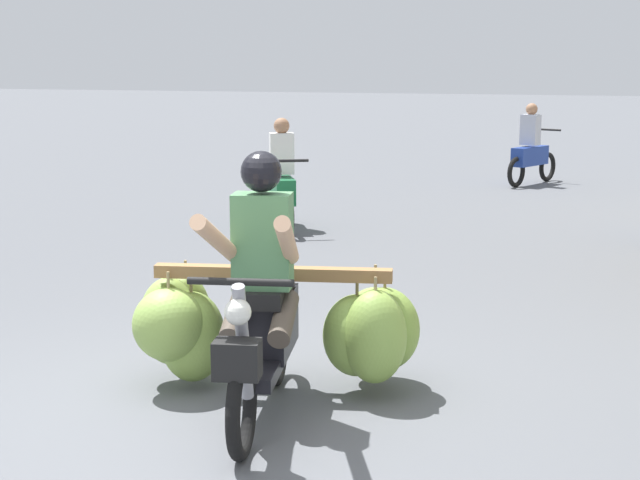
# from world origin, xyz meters

# --- Properties ---
(ground_plane) EXTENTS (120.00, 120.00, 0.00)m
(ground_plane) POSITION_xyz_m (0.00, 0.00, 0.00)
(ground_plane) COLOR #56595E
(motorbike_main_loaded) EXTENTS (1.83, 1.93, 1.58)m
(motorbike_main_loaded) POSITION_xyz_m (0.28, 0.78, 0.47)
(motorbike_main_loaded) COLOR black
(motorbike_main_loaded) RESTS_ON ground
(motorbike_distant_ahead_right) EXTENTS (0.91, 1.45, 1.40)m
(motorbike_distant_ahead_right) POSITION_xyz_m (-2.07, 6.54, 0.57)
(motorbike_distant_ahead_right) COLOR black
(motorbike_distant_ahead_right) RESTS_ON ground
(motorbike_distant_far_ahead) EXTENTS (0.74, 1.54, 1.40)m
(motorbike_distant_far_ahead) POSITION_xyz_m (0.24, 12.12, 0.57)
(motorbike_distant_far_ahead) COLOR black
(motorbike_distant_far_ahead) RESTS_ON ground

